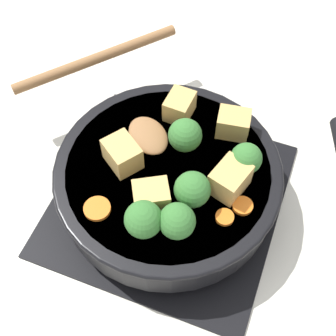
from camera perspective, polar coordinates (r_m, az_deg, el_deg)
The scene contains 17 objects.
ground_plane at distance 0.68m, azimuth 0.00°, elevation -3.88°, with size 2.40×2.40×0.00m, color silver.
front_burner_grate at distance 0.67m, azimuth 0.00°, elevation -3.37°, with size 0.31×0.31×0.03m.
skillet_pan at distance 0.63m, azimuth 0.25°, elevation -1.26°, with size 0.42×0.32×0.06m.
wooden_spoon at distance 0.69m, azimuth -6.34°, elevation 9.76°, with size 0.26×0.25×0.02m.
tofu_cube_center_large at distance 0.60m, azimuth -5.59°, elevation 1.70°, with size 0.05×0.04×0.04m, color tan.
tofu_cube_near_handle at distance 0.65m, azimuth 1.41°, elevation 7.54°, with size 0.04×0.03×0.03m, color tan.
tofu_cube_east_chunk at distance 0.63m, azimuth 7.97°, elevation 5.39°, with size 0.04×0.03×0.03m, color tan.
tofu_cube_west_chunk at distance 0.58m, azimuth 7.47°, elevation -1.60°, with size 0.05×0.04×0.04m, color tan.
tofu_cube_back_piece at distance 0.56m, azimuth -2.25°, elevation -3.45°, with size 0.04×0.03×0.03m, color tan.
broccoli_floret_near_spoon at distance 0.60m, azimuth 2.09°, elevation 4.00°, with size 0.04×0.04×0.05m.
broccoli_floret_center_top at distance 0.56m, azimuth 2.98°, elevation -2.65°, with size 0.04×0.04×0.05m.
broccoli_floret_east_rim at distance 0.54m, azimuth 1.11°, elevation -6.51°, with size 0.04×0.04×0.05m.
broccoli_floret_west_rim at distance 0.59m, azimuth 9.50°, elevation 1.13°, with size 0.04×0.04×0.05m.
broccoli_floret_north_edge at distance 0.54m, azimuth -3.01°, elevation -6.30°, with size 0.04×0.04×0.05m.
carrot_slice_orange_thin at distance 0.58m, azimuth 9.08°, elevation -4.57°, with size 0.03×0.03×0.01m, color orange.
carrot_slice_near_center at distance 0.58m, azimuth -8.63°, elevation -4.92°, with size 0.03×0.03×0.01m, color orange.
carrot_slice_edge_slice at distance 0.57m, azimuth 6.92°, elevation -5.97°, with size 0.02×0.02×0.01m, color orange.
Camera 1 is at (0.12, -0.31, 0.59)m, focal length 50.00 mm.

